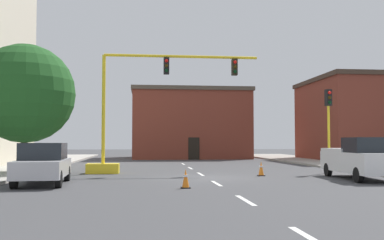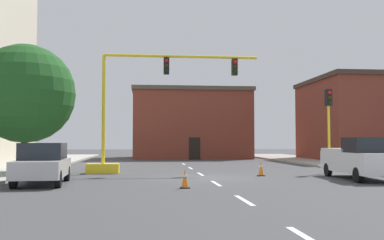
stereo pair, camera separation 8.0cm
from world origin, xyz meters
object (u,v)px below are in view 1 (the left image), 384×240
at_px(traffic_signal_gantry, 126,133).
at_px(traffic_cone_roadside_a, 261,169).
at_px(traffic_light_pole_right, 329,111).
at_px(tree_left_near, 25,94).
at_px(traffic_cone_roadside_b, 186,179).
at_px(pickup_truck_white, 361,159).
at_px(sedan_silver_near_left, 43,163).

xyz_separation_m(traffic_signal_gantry, traffic_cone_roadside_a, (7.11, -2.77, -1.91)).
bearing_deg(traffic_light_pole_right, traffic_cone_roadside_a, -159.11).
distance_m(tree_left_near, traffic_cone_roadside_b, 12.14).
bearing_deg(traffic_cone_roadside_b, traffic_cone_roadside_a, 51.70).
height_order(tree_left_near, pickup_truck_white, tree_left_near).
distance_m(pickup_truck_white, traffic_cone_roadside_a, 4.94).
xyz_separation_m(tree_left_near, traffic_cone_roadside_b, (8.14, -8.05, -4.07)).
xyz_separation_m(tree_left_near, pickup_truck_white, (16.82, -4.91, -3.46)).
bearing_deg(tree_left_near, sedan_silver_near_left, -68.51).
distance_m(sedan_silver_near_left, traffic_cone_roadside_a, 10.92).
distance_m(traffic_cone_roadside_a, traffic_cone_roadside_b, 7.25).
xyz_separation_m(traffic_signal_gantry, tree_left_near, (-5.52, -0.42, 2.14)).
xyz_separation_m(traffic_cone_roadside_a, traffic_cone_roadside_b, (-4.50, -5.69, -0.02)).
bearing_deg(traffic_signal_gantry, traffic_light_pole_right, -5.29).
bearing_deg(pickup_truck_white, traffic_cone_roadside_b, -160.13).
xyz_separation_m(tree_left_near, traffic_cone_roadside_a, (12.63, -2.35, -4.05)).
bearing_deg(traffic_light_pole_right, tree_left_near, 177.81).
bearing_deg(traffic_signal_gantry, pickup_truck_white, -25.25).
bearing_deg(traffic_cone_roadside_b, traffic_signal_gantry, 107.18).
height_order(traffic_signal_gantry, traffic_cone_roadside_a, traffic_signal_gantry).
distance_m(traffic_signal_gantry, traffic_cone_roadside_a, 7.87).
height_order(pickup_truck_white, traffic_cone_roadside_a, pickup_truck_white).
bearing_deg(traffic_cone_roadside_b, traffic_light_pole_right, 39.56).
relative_size(traffic_signal_gantry, traffic_cone_roadside_b, 13.21).
height_order(traffic_signal_gantry, pickup_truck_white, traffic_signal_gantry).
bearing_deg(sedan_silver_near_left, traffic_signal_gantry, 63.14).
height_order(traffic_signal_gantry, traffic_light_pole_right, traffic_signal_gantry).
height_order(pickup_truck_white, sedan_silver_near_left, pickup_truck_white).
bearing_deg(tree_left_near, traffic_light_pole_right, -2.19).
xyz_separation_m(traffic_signal_gantry, traffic_light_pole_right, (11.56, -1.07, 1.24)).
distance_m(traffic_signal_gantry, traffic_cone_roadside_b, 9.06).
xyz_separation_m(traffic_light_pole_right, tree_left_near, (-17.08, 0.65, 0.90)).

